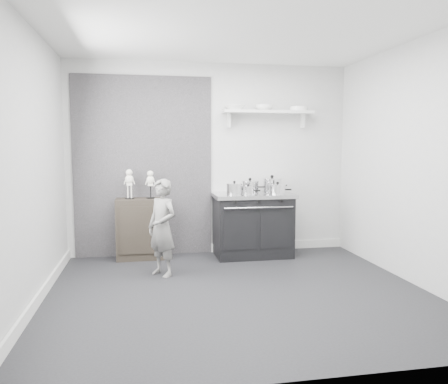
{
  "coord_description": "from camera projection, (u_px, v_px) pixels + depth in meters",
  "views": [
    {
      "loc": [
        -0.95,
        -4.38,
        1.54
      ],
      "look_at": [
        0.03,
        0.95,
        0.97
      ],
      "focal_mm": 35.0,
      "sensor_mm": 36.0,
      "label": 1
    }
  ],
  "objects": [
    {
      "name": "pot_back_right",
      "position": [
        272.0,
        185.0,
        6.23
      ],
      "size": [
        0.36,
        0.28,
        0.24
      ],
      "color": "silver",
      "rests_on": "stove"
    },
    {
      "name": "child",
      "position": [
        162.0,
        228.0,
        5.16
      ],
      "size": [
        0.48,
        0.5,
        1.15
      ],
      "primitive_type": "imported",
      "rotation": [
        0.0,
        0.0,
        -0.88
      ],
      "color": "slate",
      "rests_on": "ground"
    },
    {
      "name": "pot_back_left",
      "position": [
        250.0,
        187.0,
        6.16
      ],
      "size": [
        0.34,
        0.25,
        0.21
      ],
      "color": "silver",
      "rests_on": "stove"
    },
    {
      "name": "room_shell",
      "position": [
        226.0,
        136.0,
        4.58
      ],
      "size": [
        4.02,
        3.62,
        2.71
      ],
      "color": "beige",
      "rests_on": "ground"
    },
    {
      "name": "plate_stack",
      "position": [
        299.0,
        109.0,
        6.26
      ],
      "size": [
        0.25,
        0.25,
        0.06
      ],
      "primitive_type": "cylinder",
      "color": "white",
      "rests_on": "wall_shelf"
    },
    {
      "name": "side_cabinet",
      "position": [
        140.0,
        229.0,
        5.97
      ],
      "size": [
        0.64,
        0.37,
        0.83
      ],
      "primitive_type": "cube",
      "color": "black",
      "rests_on": "ground"
    },
    {
      "name": "skeleton_torso",
      "position": [
        150.0,
        182.0,
        5.93
      ],
      "size": [
        0.12,
        0.08,
        0.44
      ],
      "primitive_type": null,
      "color": "silver",
      "rests_on": "side_cabinet"
    },
    {
      "name": "ground",
      "position": [
        237.0,
        292.0,
        4.62
      ],
      "size": [
        4.0,
        4.0,
        0.0
      ],
      "primitive_type": "plane",
      "color": "black",
      "rests_on": "ground"
    },
    {
      "name": "skeleton_full",
      "position": [
        129.0,
        182.0,
        5.88
      ],
      "size": [
        0.13,
        0.08,
        0.46
      ],
      "primitive_type": null,
      "color": "silver",
      "rests_on": "side_cabinet"
    },
    {
      "name": "pot_front_right",
      "position": [
        278.0,
        189.0,
        5.96
      ],
      "size": [
        0.31,
        0.22,
        0.17
      ],
      "color": "silver",
      "rests_on": "stove"
    },
    {
      "name": "bowl_small",
      "position": [
        264.0,
        108.0,
        6.17
      ],
      "size": [
        0.24,
        0.24,
        0.08
      ],
      "primitive_type": "imported",
      "color": "white",
      "rests_on": "wall_shelf"
    },
    {
      "name": "pot_front_center",
      "position": [
        248.0,
        190.0,
        5.91
      ],
      "size": [
        0.25,
        0.16,
        0.14
      ],
      "color": "silver",
      "rests_on": "stove"
    },
    {
      "name": "stove",
      "position": [
        253.0,
        224.0,
        6.11
      ],
      "size": [
        1.1,
        0.69,
        0.88
      ],
      "color": "black",
      "rests_on": "ground"
    },
    {
      "name": "bowl_large",
      "position": [
        235.0,
        108.0,
        6.09
      ],
      "size": [
        0.27,
        0.27,
        0.07
      ],
      "primitive_type": "imported",
      "color": "white",
      "rests_on": "wall_shelf"
    },
    {
      "name": "wall_shelf",
      "position": [
        268.0,
        113.0,
        6.19
      ],
      "size": [
        1.3,
        0.26,
        0.24
      ],
      "color": "silver",
      "rests_on": "room_shell"
    },
    {
      "name": "pot_front_left",
      "position": [
        234.0,
        189.0,
        5.9
      ],
      "size": [
        0.3,
        0.21,
        0.19
      ],
      "color": "silver",
      "rests_on": "stove"
    }
  ]
}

